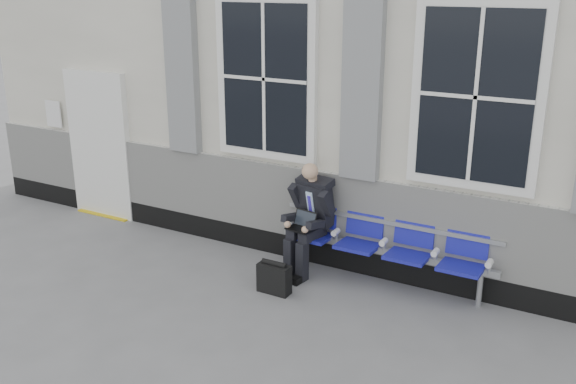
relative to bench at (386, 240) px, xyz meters
The scene contains 5 objects.
ground 1.52m from the bench, 69.61° to the right, with size 70.00×70.00×0.00m, color slate.
station_building 2.76m from the bench, 77.57° to the left, with size 14.40×4.40×4.49m.
bench is the anchor object (origin of this frame).
businessman 0.95m from the bench, behind, with size 0.57×0.76×1.36m.
briefcase 1.35m from the bench, 140.65° to the right, with size 0.38×0.16×0.39m.
Camera 1 is at (1.84, -5.14, 3.40)m, focal length 40.00 mm.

